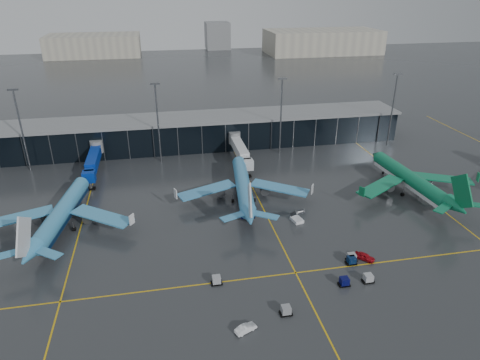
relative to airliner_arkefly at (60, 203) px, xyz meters
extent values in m
plane|color=#282B2D|center=(38.74, -12.73, -6.39)|extent=(600.00, 600.00, 0.00)
cube|color=black|center=(38.74, 49.27, -1.39)|extent=(140.00, 16.00, 10.00)
cube|color=slate|center=(38.74, 49.27, 3.91)|extent=(142.00, 17.00, 0.80)
cylinder|color=#595B60|center=(3.74, 40.77, -1.19)|extent=(4.00, 4.00, 4.00)
cube|color=navy|center=(3.74, 27.27, -1.99)|extent=(3.00, 24.00, 3.00)
cylinder|color=#595B60|center=(3.74, 19.77, -5.09)|extent=(1.00, 1.00, 2.60)
cylinder|color=#595B60|center=(48.74, 40.77, -1.19)|extent=(4.00, 4.00, 4.00)
cube|color=silver|center=(48.74, 27.27, -1.99)|extent=(3.00, 24.00, 3.00)
cylinder|color=#595B60|center=(48.74, 19.77, -5.09)|extent=(1.00, 1.00, 2.60)
cylinder|color=#595B60|center=(-16.26, 37.27, 6.11)|extent=(0.50, 0.50, 25.00)
cube|color=#595B60|center=(-16.26, 37.27, 18.81)|extent=(3.00, 0.40, 0.60)
cylinder|color=#595B60|center=(23.74, 37.27, 6.11)|extent=(0.50, 0.50, 25.00)
cube|color=#595B60|center=(23.74, 37.27, 18.81)|extent=(3.00, 0.40, 0.60)
cylinder|color=#595B60|center=(63.74, 37.27, 6.11)|extent=(0.50, 0.50, 25.00)
cube|color=#595B60|center=(63.74, 37.27, 18.81)|extent=(3.00, 0.40, 0.60)
cylinder|color=#595B60|center=(103.74, 37.27, 6.11)|extent=(0.50, 0.50, 25.00)
cube|color=#595B60|center=(103.74, 37.27, 18.81)|extent=(3.00, 0.40, 0.60)
cube|color=#B2AD99|center=(158.74, 247.27, 2.61)|extent=(90.00, 42.00, 18.00)
cube|color=#B2AD99|center=(-21.26, 267.27, 1.61)|extent=(70.00, 38.00, 16.00)
cube|color=#B2AD99|center=(78.74, 287.27, 4.61)|extent=(20.00, 20.00, 22.00)
cube|color=gold|center=(3.74, 7.27, -6.38)|extent=(0.30, 120.00, 0.02)
cube|color=gold|center=(48.74, 7.27, -6.38)|extent=(0.30, 120.00, 0.02)
cube|color=gold|center=(93.74, 7.27, -6.38)|extent=(0.30, 120.00, 0.02)
cube|color=gold|center=(48.74, -27.73, -6.38)|extent=(220.00, 0.30, 0.02)
cube|color=black|center=(61.71, -33.11, -6.21)|extent=(2.20, 1.50, 0.36)
cube|color=#96999F|center=(61.71, -33.11, -5.44)|extent=(1.60, 1.50, 1.50)
cube|color=black|center=(60.98, -26.99, -6.21)|extent=(2.20, 1.50, 0.36)
cube|color=#041638|center=(60.98, -26.99, -5.44)|extent=(1.60, 1.50, 1.50)
cube|color=black|center=(61.47, -26.01, -6.21)|extent=(2.20, 1.50, 0.36)
cube|color=gray|center=(61.47, -26.01, -5.44)|extent=(1.60, 1.50, 1.50)
cube|color=black|center=(43.43, -38.67, -6.21)|extent=(2.20, 1.50, 0.36)
cube|color=gray|center=(43.43, -38.67, -5.44)|extent=(1.60, 1.50, 1.50)
cube|color=black|center=(32.63, -28.06, -6.21)|extent=(2.20, 1.50, 0.36)
cube|color=gray|center=(32.63, -28.06, -5.44)|extent=(1.60, 1.50, 1.50)
cube|color=black|center=(56.72, -33.20, -6.21)|extent=(2.20, 1.50, 0.36)
cube|color=#04073E|center=(56.72, -33.20, -5.44)|extent=(1.60, 1.50, 1.50)
cube|color=white|center=(55.30, -8.18, -5.99)|extent=(2.82, 3.59, 0.80)
cube|color=white|center=(55.30, -8.18, -4.09)|extent=(2.16, 3.11, 2.29)
imported|color=#A80C16|center=(64.34, -26.08, -5.66)|extent=(4.17, 4.31, 1.46)
imported|color=white|center=(35.66, -41.31, -5.75)|extent=(4.11, 2.82, 1.28)
camera|label=1|loc=(24.37, -94.36, 46.88)|focal=32.00mm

